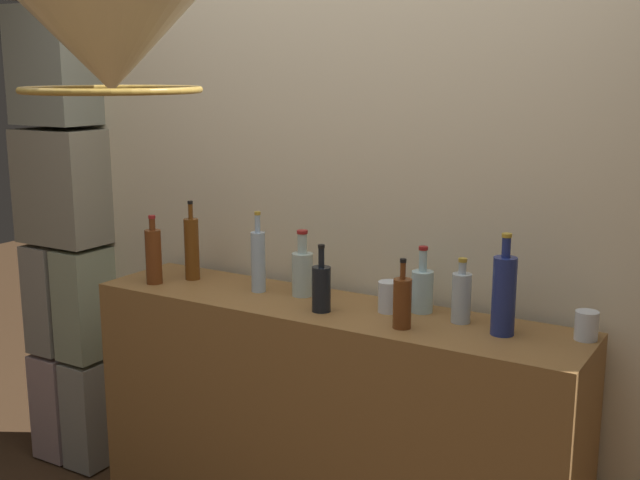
{
  "coord_description": "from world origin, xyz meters",
  "views": [
    {
      "loc": [
        1.38,
        -1.54,
        1.87
      ],
      "look_at": [
        0.0,
        0.77,
        1.3
      ],
      "focal_mm": 44.89,
      "sensor_mm": 36.0,
      "label": 1
    }
  ],
  "objects_px": {
    "liquor_bottle_mezcal": "(422,289)",
    "liquor_bottle_sherry": "(461,297)",
    "liquor_bottle_vermouth": "(321,288)",
    "glass_tumbler_highball": "(389,297)",
    "liquor_bottle_bourbon": "(504,294)",
    "liquor_bottle_scotch": "(402,302)",
    "liquor_bottle_vodka": "(154,255)",
    "liquor_bottle_amaro": "(258,260)",
    "pendant_lamp": "(110,47)",
    "glass_tumbler_rocks": "(586,325)",
    "liquor_bottle_whiskey": "(302,271)",
    "liquor_bottle_rum": "(192,248)"
  },
  "relations": [
    {
      "from": "liquor_bottle_bourbon",
      "to": "liquor_bottle_amaro",
      "type": "height_order",
      "value": "liquor_bottle_bourbon"
    },
    {
      "from": "liquor_bottle_amaro",
      "to": "liquor_bottle_whiskey",
      "type": "height_order",
      "value": "liquor_bottle_amaro"
    },
    {
      "from": "liquor_bottle_whiskey",
      "to": "liquor_bottle_sherry",
      "type": "xyz_separation_m",
      "value": [
        0.62,
        -0.0,
        -0.0
      ]
    },
    {
      "from": "liquor_bottle_vermouth",
      "to": "glass_tumbler_highball",
      "type": "bearing_deg",
      "value": 29.14
    },
    {
      "from": "liquor_bottle_rum",
      "to": "glass_tumbler_highball",
      "type": "height_order",
      "value": "liquor_bottle_rum"
    },
    {
      "from": "liquor_bottle_whiskey",
      "to": "liquor_bottle_mezcal",
      "type": "relative_size",
      "value": 1.06
    },
    {
      "from": "liquor_bottle_bourbon",
      "to": "liquor_bottle_scotch",
      "type": "distance_m",
      "value": 0.32
    },
    {
      "from": "liquor_bottle_vodka",
      "to": "liquor_bottle_mezcal",
      "type": "height_order",
      "value": "liquor_bottle_vodka"
    },
    {
      "from": "liquor_bottle_whiskey",
      "to": "liquor_bottle_rum",
      "type": "xyz_separation_m",
      "value": [
        -0.5,
        -0.03,
        0.03
      ]
    },
    {
      "from": "liquor_bottle_mezcal",
      "to": "liquor_bottle_vodka",
      "type": "bearing_deg",
      "value": -169.57
    },
    {
      "from": "liquor_bottle_whiskey",
      "to": "glass_tumbler_highball",
      "type": "relative_size",
      "value": 2.28
    },
    {
      "from": "liquor_bottle_vodka",
      "to": "glass_tumbler_rocks",
      "type": "height_order",
      "value": "liquor_bottle_vodka"
    },
    {
      "from": "glass_tumbler_highball",
      "to": "glass_tumbler_rocks",
      "type": "bearing_deg",
      "value": 4.85
    },
    {
      "from": "glass_tumbler_rocks",
      "to": "liquor_bottle_bourbon",
      "type": "bearing_deg",
      "value": -160.38
    },
    {
      "from": "liquor_bottle_vodka",
      "to": "liquor_bottle_amaro",
      "type": "xyz_separation_m",
      "value": [
        0.42,
        0.12,
        0.01
      ]
    },
    {
      "from": "liquor_bottle_rum",
      "to": "glass_tumbler_highball",
      "type": "bearing_deg",
      "value": 0.49
    },
    {
      "from": "liquor_bottle_amaro",
      "to": "pendant_lamp",
      "type": "height_order",
      "value": "pendant_lamp"
    },
    {
      "from": "liquor_bottle_vermouth",
      "to": "glass_tumbler_rocks",
      "type": "xyz_separation_m",
      "value": [
        0.86,
        0.17,
        -0.04
      ]
    },
    {
      "from": "liquor_bottle_rum",
      "to": "glass_tumbler_rocks",
      "type": "distance_m",
      "value": 1.53
    },
    {
      "from": "liquor_bottle_vodka",
      "to": "liquor_bottle_rum",
      "type": "distance_m",
      "value": 0.15
    },
    {
      "from": "liquor_bottle_amaro",
      "to": "liquor_bottle_rum",
      "type": "height_order",
      "value": "liquor_bottle_rum"
    },
    {
      "from": "liquor_bottle_vodka",
      "to": "liquor_bottle_mezcal",
      "type": "bearing_deg",
      "value": 10.43
    },
    {
      "from": "liquor_bottle_amaro",
      "to": "glass_tumbler_rocks",
      "type": "relative_size",
      "value": 3.35
    },
    {
      "from": "liquor_bottle_bourbon",
      "to": "liquor_bottle_whiskey",
      "type": "xyz_separation_m",
      "value": [
        -0.78,
        0.05,
        -0.04
      ]
    },
    {
      "from": "liquor_bottle_scotch",
      "to": "pendant_lamp",
      "type": "bearing_deg",
      "value": -114.19
    },
    {
      "from": "liquor_bottle_bourbon",
      "to": "glass_tumbler_highball",
      "type": "height_order",
      "value": "liquor_bottle_bourbon"
    },
    {
      "from": "pendant_lamp",
      "to": "liquor_bottle_amaro",
      "type": "bearing_deg",
      "value": 105.54
    },
    {
      "from": "glass_tumbler_rocks",
      "to": "liquor_bottle_scotch",
      "type": "bearing_deg",
      "value": -160.64
    },
    {
      "from": "liquor_bottle_vermouth",
      "to": "liquor_bottle_rum",
      "type": "distance_m",
      "value": 0.68
    },
    {
      "from": "liquor_bottle_scotch",
      "to": "glass_tumbler_rocks",
      "type": "xyz_separation_m",
      "value": [
        0.54,
        0.19,
        -0.04
      ]
    },
    {
      "from": "liquor_bottle_scotch",
      "to": "liquor_bottle_sherry",
      "type": "height_order",
      "value": "liquor_bottle_scotch"
    },
    {
      "from": "liquor_bottle_scotch",
      "to": "pendant_lamp",
      "type": "relative_size",
      "value": 0.35
    },
    {
      "from": "glass_tumbler_highball",
      "to": "liquor_bottle_vermouth",
      "type": "bearing_deg",
      "value": -150.86
    },
    {
      "from": "liquor_bottle_whiskey",
      "to": "liquor_bottle_mezcal",
      "type": "xyz_separation_m",
      "value": [
        0.46,
        0.04,
        -0.01
      ]
    },
    {
      "from": "liquor_bottle_scotch",
      "to": "pendant_lamp",
      "type": "xyz_separation_m",
      "value": [
        -0.38,
        -0.85,
        0.79
      ]
    },
    {
      "from": "liquor_bottle_scotch",
      "to": "liquor_bottle_mezcal",
      "type": "distance_m",
      "value": 0.2
    },
    {
      "from": "liquor_bottle_vermouth",
      "to": "liquor_bottle_mezcal",
      "type": "relative_size",
      "value": 1.02
    },
    {
      "from": "liquor_bottle_amaro",
      "to": "liquor_bottle_scotch",
      "type": "relative_size",
      "value": 1.33
    },
    {
      "from": "liquor_bottle_vodka",
      "to": "liquor_bottle_vermouth",
      "type": "distance_m",
      "value": 0.75
    },
    {
      "from": "liquor_bottle_whiskey",
      "to": "liquor_bottle_rum",
      "type": "distance_m",
      "value": 0.51
    },
    {
      "from": "liquor_bottle_amaro",
      "to": "liquor_bottle_mezcal",
      "type": "xyz_separation_m",
      "value": [
        0.64,
        0.08,
        -0.04
      ]
    },
    {
      "from": "liquor_bottle_mezcal",
      "to": "liquor_bottle_sherry",
      "type": "height_order",
      "value": "liquor_bottle_mezcal"
    },
    {
      "from": "liquor_bottle_vodka",
      "to": "liquor_bottle_sherry",
      "type": "bearing_deg",
      "value": 7.24
    },
    {
      "from": "glass_tumbler_rocks",
      "to": "glass_tumbler_highball",
      "type": "xyz_separation_m",
      "value": [
        -0.66,
        -0.06,
        0.01
      ]
    },
    {
      "from": "liquor_bottle_vermouth",
      "to": "glass_tumbler_highball",
      "type": "relative_size",
      "value": 2.19
    },
    {
      "from": "liquor_bottle_whiskey",
      "to": "glass_tumbler_rocks",
      "type": "relative_size",
      "value": 2.7
    },
    {
      "from": "liquor_bottle_bourbon",
      "to": "liquor_bottle_vermouth",
      "type": "xyz_separation_m",
      "value": [
        -0.62,
        -0.08,
        -0.05
      ]
    },
    {
      "from": "pendant_lamp",
      "to": "liquor_bottle_bourbon",
      "type": "bearing_deg",
      "value": 54.43
    },
    {
      "from": "liquor_bottle_scotch",
      "to": "glass_tumbler_highball",
      "type": "bearing_deg",
      "value": 130.39
    },
    {
      "from": "glass_tumbler_rocks",
      "to": "pendant_lamp",
      "type": "bearing_deg",
      "value": -131.56
    }
  ]
}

